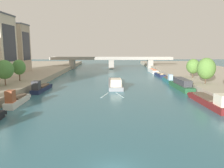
{
  "coord_description": "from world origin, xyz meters",
  "views": [
    {
      "loc": [
        -0.31,
        -18.28,
        11.43
      ],
      "look_at": [
        0.0,
        35.11,
        2.49
      ],
      "focal_mm": 34.85,
      "sensor_mm": 36.0,
      "label": 1
    }
  ],
  "objects_px": {
    "tree_right_nearest": "(206,69)",
    "moored_boat_left_near": "(41,88)",
    "barge_midriver": "(115,83)",
    "tree_right_distant": "(193,66)",
    "moored_boat_right_lone": "(153,71)",
    "tree_left_far": "(4,70)",
    "bridge_far": "(111,61)",
    "moored_boat_right_gap_after": "(168,79)",
    "tree_left_third": "(19,67)",
    "moored_boat_right_upstream": "(160,75)",
    "moored_boat_right_end": "(181,85)",
    "moored_boat_left_far": "(17,100)",
    "moored_boat_right_midway": "(211,101)"
  },
  "relations": [
    {
      "from": "moored_boat_left_near",
      "to": "tree_left_third",
      "type": "height_order",
      "value": "tree_left_third"
    },
    {
      "from": "moored_boat_left_far",
      "to": "tree_right_nearest",
      "type": "bearing_deg",
      "value": 18.4
    },
    {
      "from": "moored_boat_right_end",
      "to": "tree_right_nearest",
      "type": "distance_m",
      "value": 7.69
    },
    {
      "from": "moored_boat_right_midway",
      "to": "tree_left_third",
      "type": "bearing_deg",
      "value": 155.5
    },
    {
      "from": "tree_left_third",
      "to": "bridge_far",
      "type": "bearing_deg",
      "value": 64.37
    },
    {
      "from": "tree_right_nearest",
      "to": "bridge_far",
      "type": "xyz_separation_m",
      "value": [
        -25.16,
        61.83,
        -1.76
      ]
    },
    {
      "from": "barge_midriver",
      "to": "tree_right_distant",
      "type": "distance_m",
      "value": 25.81
    },
    {
      "from": "moored_boat_left_far",
      "to": "moored_boat_right_midway",
      "type": "xyz_separation_m",
      "value": [
        38.92,
        -0.9,
        -0.08
      ]
    },
    {
      "from": "moored_boat_right_end",
      "to": "tree_right_distant",
      "type": "bearing_deg",
      "value": 55.13
    },
    {
      "from": "moored_boat_right_midway",
      "to": "bridge_far",
      "type": "xyz_separation_m",
      "value": [
        -19.62,
        77.52,
        3.23
      ]
    },
    {
      "from": "moored_boat_left_far",
      "to": "moored_boat_right_midway",
      "type": "distance_m",
      "value": 38.93
    },
    {
      "from": "moored_boat_right_gap_after",
      "to": "moored_boat_right_lone",
      "type": "height_order",
      "value": "moored_boat_right_gap_after"
    },
    {
      "from": "barge_midriver",
      "to": "moored_boat_right_end",
      "type": "relative_size",
      "value": 1.42
    },
    {
      "from": "moored_boat_right_gap_after",
      "to": "tree_left_third",
      "type": "relative_size",
      "value": 1.62
    },
    {
      "from": "tree_right_distant",
      "to": "bridge_far",
      "type": "bearing_deg",
      "value": 117.42
    },
    {
      "from": "moored_boat_left_far",
      "to": "bridge_far",
      "type": "xyz_separation_m",
      "value": [
        19.3,
        76.62,
        3.15
      ]
    },
    {
      "from": "barge_midriver",
      "to": "tree_left_far",
      "type": "bearing_deg",
      "value": -161.13
    },
    {
      "from": "tree_left_far",
      "to": "tree_right_nearest",
      "type": "xyz_separation_m",
      "value": [
        52.62,
        2.33,
        0.0
      ]
    },
    {
      "from": "moored_boat_left_near",
      "to": "tree_left_third",
      "type": "xyz_separation_m",
      "value": [
        -8.09,
        6.29,
        4.91
      ]
    },
    {
      "from": "tree_right_distant",
      "to": "moored_boat_right_end",
      "type": "bearing_deg",
      "value": -124.87
    },
    {
      "from": "moored_boat_right_gap_after",
      "to": "tree_left_third",
      "type": "bearing_deg",
      "value": -168.35
    },
    {
      "from": "moored_boat_left_near",
      "to": "bridge_far",
      "type": "distance_m",
      "value": 65.44
    },
    {
      "from": "moored_boat_left_far",
      "to": "tree_right_distant",
      "type": "bearing_deg",
      "value": 30.2
    },
    {
      "from": "moored_boat_right_midway",
      "to": "tree_right_distant",
      "type": "xyz_separation_m",
      "value": [
        6.43,
        27.3,
        4.61
      ]
    },
    {
      "from": "moored_boat_right_lone",
      "to": "bridge_far",
      "type": "distance_m",
      "value": 27.12
    },
    {
      "from": "moored_boat_left_near",
      "to": "moored_boat_right_gap_after",
      "type": "bearing_deg",
      "value": 22.56
    },
    {
      "from": "tree_right_nearest",
      "to": "moored_boat_left_near",
      "type": "bearing_deg",
      "value": -179.04
    },
    {
      "from": "tree_right_distant",
      "to": "moored_boat_left_far",
      "type": "bearing_deg",
      "value": -149.8
    },
    {
      "from": "moored_boat_right_upstream",
      "to": "barge_midriver",
      "type": "bearing_deg",
      "value": -129.75
    },
    {
      "from": "tree_left_third",
      "to": "tree_right_nearest",
      "type": "bearing_deg",
      "value": -6.08
    },
    {
      "from": "moored_boat_right_lone",
      "to": "tree_right_nearest",
      "type": "bearing_deg",
      "value": -82.38
    },
    {
      "from": "bridge_far",
      "to": "barge_midriver",
      "type": "bearing_deg",
      "value": -88.92
    },
    {
      "from": "moored_boat_right_midway",
      "to": "moored_boat_right_upstream",
      "type": "bearing_deg",
      "value": 90.13
    },
    {
      "from": "moored_boat_left_far",
      "to": "moored_boat_right_lone",
      "type": "height_order",
      "value": "moored_boat_left_far"
    },
    {
      "from": "moored_boat_left_near",
      "to": "moored_boat_right_lone",
      "type": "height_order",
      "value": "moored_boat_left_near"
    },
    {
      "from": "tree_right_distant",
      "to": "moored_boat_right_lone",
      "type": "bearing_deg",
      "value": 101.92
    },
    {
      "from": "moored_boat_right_lone",
      "to": "bridge_far",
      "type": "xyz_separation_m",
      "value": [
        -19.38,
        18.64,
        3.49
      ]
    },
    {
      "from": "moored_boat_right_upstream",
      "to": "tree_right_distant",
      "type": "distance_m",
      "value": 19.82
    },
    {
      "from": "moored_boat_left_far",
      "to": "tree_right_nearest",
      "type": "xyz_separation_m",
      "value": [
        44.46,
        14.79,
        4.91
      ]
    },
    {
      "from": "moored_boat_right_midway",
      "to": "moored_boat_right_lone",
      "type": "relative_size",
      "value": 1.22
    },
    {
      "from": "moored_boat_right_end",
      "to": "tree_left_third",
      "type": "bearing_deg",
      "value": 175.83
    },
    {
      "from": "moored_boat_left_far",
      "to": "moored_boat_right_upstream",
      "type": "bearing_deg",
      "value": 48.85
    },
    {
      "from": "moored_boat_left_far",
      "to": "tree_right_distant",
      "type": "distance_m",
      "value": 52.67
    },
    {
      "from": "tree_left_far",
      "to": "tree_right_distant",
      "type": "bearing_deg",
      "value": 14.6
    },
    {
      "from": "tree_left_third",
      "to": "bridge_far",
      "type": "xyz_separation_m",
      "value": [
        26.99,
        56.28,
        -1.65
      ]
    },
    {
      "from": "moored_boat_right_upstream",
      "to": "tree_right_nearest",
      "type": "distance_m",
      "value": 30.64
    },
    {
      "from": "moored_boat_right_end",
      "to": "tree_left_far",
      "type": "distance_m",
      "value": 47.37
    },
    {
      "from": "tree_left_far",
      "to": "bridge_far",
      "type": "height_order",
      "value": "tree_left_far"
    },
    {
      "from": "moored_boat_right_end",
      "to": "moored_boat_right_gap_after",
      "type": "distance_m",
      "value": 12.91
    },
    {
      "from": "moored_boat_left_far",
      "to": "moored_boat_right_midway",
      "type": "relative_size",
      "value": 0.66
    }
  ]
}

